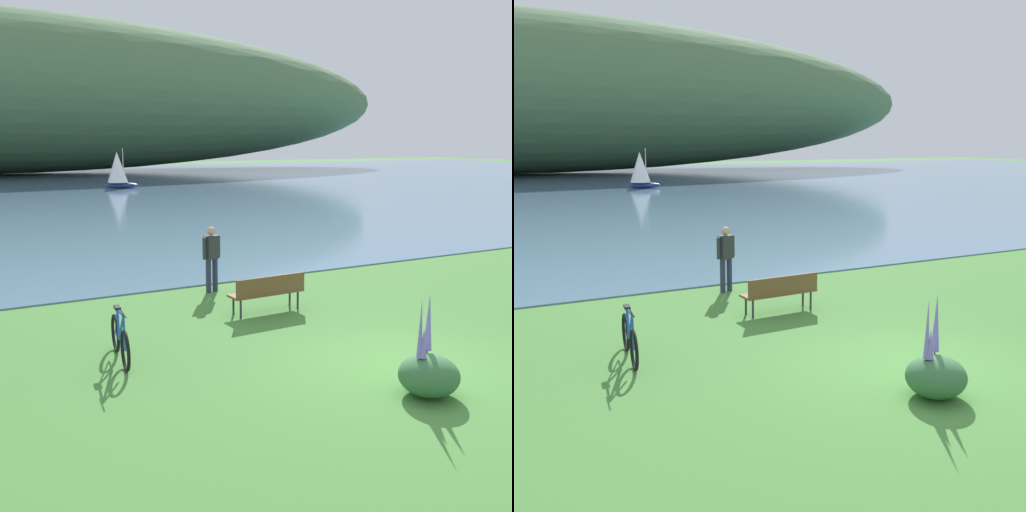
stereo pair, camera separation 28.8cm
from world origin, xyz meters
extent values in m
plane|color=#478438|center=(0.00, 0.00, 0.00)|extent=(200.00, 200.00, 0.00)
cube|color=#5B7F9E|center=(0.00, 47.17, 0.02)|extent=(180.00, 80.00, 0.04)
cube|color=brown|center=(-0.49, 4.15, 0.45)|extent=(1.82, 0.54, 0.05)
cube|color=brown|center=(-0.48, 3.94, 0.68)|extent=(1.80, 0.11, 0.40)
cylinder|color=#2D2D33|center=(-1.26, 4.29, 0.23)|extent=(0.05, 0.05, 0.45)
cylinder|color=#2D2D33|center=(0.27, 4.35, 0.23)|extent=(0.05, 0.05, 0.45)
cylinder|color=#2D2D33|center=(-1.25, 3.96, 0.23)|extent=(0.05, 0.05, 0.45)
cylinder|color=#2D2D33|center=(0.28, 4.01, 0.23)|extent=(0.05, 0.05, 0.45)
torus|color=black|center=(-4.41, 2.11, 0.36)|extent=(0.15, 0.72, 0.72)
torus|color=black|center=(-4.28, 3.15, 0.36)|extent=(0.15, 0.72, 0.72)
cylinder|color=#1E4CB2|center=(-4.37, 2.45, 0.67)|extent=(0.12, 0.61, 0.61)
cylinder|color=#1E4CB2|center=(-4.36, 2.49, 0.94)|extent=(0.12, 0.66, 0.09)
cylinder|color=#1E4CB2|center=(-4.33, 2.77, 0.65)|extent=(0.06, 0.13, 0.54)
cylinder|color=#1E4CB2|center=(-4.31, 2.94, 0.37)|extent=(0.08, 0.43, 0.05)
cylinder|color=#1E4CB2|center=(-4.30, 2.98, 0.64)|extent=(0.07, 0.37, 0.56)
cylinder|color=#1E4CB2|center=(-4.41, 2.14, 0.66)|extent=(0.05, 0.09, 0.60)
cube|color=black|center=(-4.32, 2.81, 0.94)|extent=(0.13, 0.25, 0.05)
cylinder|color=black|center=(-4.40, 2.16, 1.00)|extent=(0.08, 0.48, 0.02)
cylinder|color=#282D47|center=(-0.91, 6.41, 0.44)|extent=(0.14, 0.14, 0.88)
cylinder|color=#282D47|center=(-0.68, 6.50, 0.44)|extent=(0.14, 0.14, 0.88)
cube|color=#2D2D33|center=(-0.80, 6.46, 1.18)|extent=(0.43, 0.34, 0.60)
sphere|color=tan|center=(-0.80, 6.46, 1.60)|extent=(0.22, 0.22, 0.22)
cylinder|color=#2D2D33|center=(-1.04, 6.36, 1.18)|extent=(0.09, 0.09, 0.56)
cylinder|color=#2D2D33|center=(-0.55, 6.55, 1.18)|extent=(0.09, 0.09, 0.56)
ellipsoid|color=#386B3D|center=(-0.61, -1.12, 0.32)|extent=(0.94, 0.94, 0.64)
cylinder|color=#386B3D|center=(-0.76, -1.12, 0.57)|extent=(0.02, 0.02, 0.12)
cone|color=#8470D1|center=(-0.76, -1.12, 0.86)|extent=(0.12, 0.12, 0.46)
cylinder|color=#386B3D|center=(-0.80, -1.08, 0.57)|extent=(0.02, 0.02, 0.12)
cone|color=#8470D1|center=(-0.80, -1.08, 1.09)|extent=(0.09, 0.09, 0.92)
cylinder|color=#386B3D|center=(-0.44, -0.88, 0.57)|extent=(0.02, 0.02, 0.12)
cone|color=#8470D1|center=(-0.44, -0.88, 1.09)|extent=(0.13, 0.13, 0.92)
ellipsoid|color=navy|center=(7.15, 41.42, 0.28)|extent=(2.85, 1.59, 0.48)
cylinder|color=#B2B2B2|center=(7.35, 41.36, 1.89)|extent=(0.07, 0.07, 2.75)
cone|color=white|center=(6.90, 41.50, 1.76)|extent=(2.06, 2.06, 2.47)
camera|label=1|loc=(-7.21, -7.59, 3.87)|focal=42.74mm
camera|label=2|loc=(-6.95, -7.73, 3.87)|focal=42.74mm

